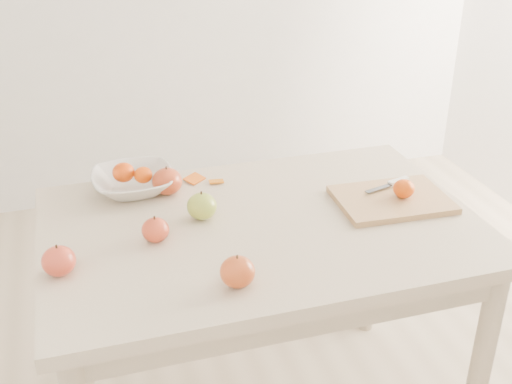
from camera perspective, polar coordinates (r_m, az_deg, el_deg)
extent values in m
cube|color=beige|center=(1.79, 0.47, -3.27)|extent=(1.20, 0.80, 0.04)
cylinder|color=#BCAA8E|center=(2.22, -15.93, -9.33)|extent=(0.06, 0.06, 0.71)
cylinder|color=#BCAA8E|center=(2.43, 10.27, -5.12)|extent=(0.06, 0.06, 0.71)
cylinder|color=#BCAA8E|center=(1.98, 19.23, -15.00)|extent=(0.06, 0.06, 0.71)
cube|color=tan|center=(1.92, 11.97, -0.66)|extent=(0.33, 0.25, 0.02)
ellipsoid|color=#D24E07|center=(1.91, 13.01, 0.29)|extent=(0.06, 0.06, 0.05)
imported|color=silver|center=(1.97, -10.86, 0.88)|extent=(0.25, 0.25, 0.06)
ellipsoid|color=#C73D07|center=(1.96, -11.70, 1.73)|extent=(0.07, 0.07, 0.06)
ellipsoid|color=#DE4A07|center=(1.95, -10.00, 1.51)|extent=(0.06, 0.06, 0.05)
cube|color=#DA5B0F|center=(2.02, -5.49, 1.07)|extent=(0.07, 0.07, 0.01)
cube|color=orange|center=(2.00, -3.55, 0.89)|extent=(0.05, 0.04, 0.01)
cube|color=white|center=(2.00, 12.54, 0.93)|extent=(0.08, 0.04, 0.01)
cube|color=#3C3F44|center=(1.94, 10.84, 0.31)|extent=(0.10, 0.04, 0.00)
ellipsoid|color=olive|center=(1.79, -4.84, -1.26)|extent=(0.08, 0.08, 0.08)
ellipsoid|color=maroon|center=(1.62, -17.13, -5.88)|extent=(0.08, 0.08, 0.07)
ellipsoid|color=maroon|center=(1.70, -8.93, -3.35)|extent=(0.07, 0.07, 0.07)
ellipsoid|color=maroon|center=(1.51, -1.66, -7.10)|extent=(0.08, 0.08, 0.08)
ellipsoid|color=maroon|center=(1.93, -7.90, 0.95)|extent=(0.09, 0.09, 0.08)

